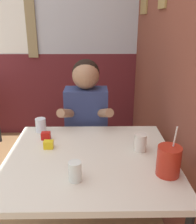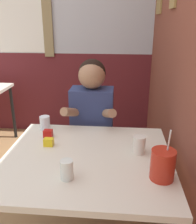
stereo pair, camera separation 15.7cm
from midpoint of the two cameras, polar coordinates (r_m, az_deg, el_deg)
The scene contains 10 objects.
brick_wall_right at distance 2.20m, azimuth 12.60°, elevation 15.72°, with size 0.08×4.20×2.70m.
back_wall at distance 3.40m, azimuth -17.51°, elevation 16.87°, with size 5.76×0.09×2.70m.
main_table at distance 1.53m, azimuth -4.80°, elevation -12.35°, with size 1.00×0.90×0.75m.
person_seated at distance 2.09m, azimuth -4.77°, elevation -3.96°, with size 0.42×0.41×1.23m.
cocktail_pitcher at distance 1.33m, azimuth 12.61°, elevation -10.94°, with size 0.12×0.12×0.28m.
glass_near_pitcher at distance 1.86m, azimuth -15.34°, elevation -2.94°, with size 0.08×0.08×0.10m.
glass_center at distance 1.29m, azimuth -8.85°, elevation -13.38°, with size 0.07×0.07×0.10m.
glass_far_side at distance 1.55m, azimuth 6.81°, elevation -7.02°, with size 0.08×0.08×0.11m.
condiment_ketchup at distance 1.74m, azimuth -14.38°, elevation -5.35°, with size 0.06×0.04×0.05m.
condiment_mustard at distance 1.62m, azimuth -13.98°, elevation -7.30°, with size 0.06×0.04×0.05m.
Camera 1 is at (0.84, -1.04, 1.51)m, focal length 40.00 mm.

